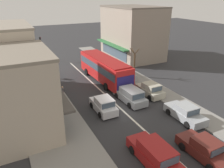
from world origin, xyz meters
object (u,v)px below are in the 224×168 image
(parked_hatchback_kerb_second, at_px, (150,90))
(parked_sedan_kerb_third, at_px, (124,74))
(wagon_queue_gap_filler, at_px, (154,154))
(pedestrian_far_walker, at_px, (63,92))
(sedan_adjacent_lane_lead, at_px, (205,149))
(street_tree_right, at_px, (134,63))
(pedestrian_with_handbag_near, at_px, (51,71))
(parked_sedan_kerb_front, at_px, (185,113))
(pedestrian_browsing_midblock, at_px, (48,74))
(traffic_light_downstreet, at_px, (41,45))
(wagon_queue_far_back, at_px, (130,95))
(city_bus, at_px, (104,68))
(hatchback_behind_bus_near, at_px, (104,105))

(parked_hatchback_kerb_second, distance_m, parked_sedan_kerb_third, 6.24)
(wagon_queue_gap_filler, xyz_separation_m, pedestrian_far_walker, (-3.19, 12.20, 0.32))
(sedan_adjacent_lane_lead, bearing_deg, street_tree_right, 75.50)
(sedan_adjacent_lane_lead, distance_m, pedestrian_with_handbag_near, 21.92)
(parked_hatchback_kerb_second, bearing_deg, parked_sedan_kerb_front, -91.44)
(pedestrian_browsing_midblock, bearing_deg, traffic_light_downstreet, 84.27)
(parked_sedan_kerb_front, relative_size, parked_sedan_kerb_third, 0.99)
(parked_sedan_kerb_third, height_order, pedestrian_far_walker, pedestrian_far_walker)
(parked_hatchback_kerb_second, xyz_separation_m, pedestrian_far_walker, (-9.40, 3.05, 0.36))
(sedan_adjacent_lane_lead, xyz_separation_m, street_tree_right, (4.27, 16.52, 1.35))
(wagon_queue_far_back, distance_m, pedestrian_with_handbag_near, 12.59)
(parked_sedan_kerb_front, bearing_deg, pedestrian_far_walker, 136.48)
(parked_sedan_kerb_front, distance_m, street_tree_right, 12.17)
(city_bus, height_order, parked_sedan_kerb_front, city_bus)
(city_bus, height_order, parked_hatchback_kerb_second, city_bus)
(parked_hatchback_kerb_second, bearing_deg, wagon_queue_gap_filler, -124.16)
(traffic_light_downstreet, xyz_separation_m, pedestrian_far_walker, (-0.80, -17.27, -1.79))
(city_bus, distance_m, wagon_queue_gap_filler, 16.11)
(wagon_queue_far_back, xyz_separation_m, traffic_light_downstreet, (-5.74, 20.64, 2.11))
(pedestrian_with_handbag_near, distance_m, pedestrian_browsing_midblock, 1.16)
(parked_sedan_kerb_front, xyz_separation_m, traffic_light_downstreet, (-8.45, 26.06, 2.19))
(parked_sedan_kerb_third, bearing_deg, pedestrian_with_handbag_near, 153.71)
(city_bus, xyz_separation_m, wagon_queue_gap_filler, (-3.41, -15.70, -1.14))
(hatchback_behind_bus_near, xyz_separation_m, sedan_adjacent_lane_lead, (3.76, -9.27, -0.05))
(wagon_queue_far_back, bearing_deg, pedestrian_with_handbag_near, 119.15)
(parked_hatchback_kerb_second, height_order, pedestrian_with_handbag_near, pedestrian_with_handbag_near)
(parked_hatchback_kerb_second, height_order, parked_sedan_kerb_third, parked_hatchback_kerb_second)
(wagon_queue_far_back, bearing_deg, wagon_queue_gap_filler, -110.77)
(wagon_queue_far_back, distance_m, wagon_queue_gap_filler, 9.44)
(traffic_light_downstreet, distance_m, pedestrian_with_handbag_near, 9.82)
(traffic_light_downstreet, bearing_deg, pedestrian_with_handbag_near, -92.33)
(wagon_queue_far_back, height_order, parked_sedan_kerb_third, wagon_queue_far_back)
(hatchback_behind_bus_near, xyz_separation_m, pedestrian_browsing_midblock, (-3.29, 10.74, 0.36))
(wagon_queue_gap_filler, height_order, pedestrian_with_handbag_near, pedestrian_with_handbag_near)
(sedan_adjacent_lane_lead, height_order, street_tree_right, street_tree_right)
(parked_sedan_kerb_front, height_order, pedestrian_with_handbag_near, pedestrian_with_handbag_near)
(hatchback_behind_bus_near, bearing_deg, city_bus, 64.82)
(city_bus, distance_m, wagon_queue_far_back, 6.97)
(hatchback_behind_bus_near, bearing_deg, pedestrian_browsing_midblock, 107.04)
(pedestrian_far_walker, bearing_deg, hatchback_behind_bus_near, -53.34)
(city_bus, height_order, wagon_queue_far_back, city_bus)
(parked_sedan_kerb_front, bearing_deg, pedestrian_browsing_midblock, 121.62)
(hatchback_behind_bus_near, bearing_deg, wagon_queue_gap_filler, -88.89)
(parked_sedan_kerb_third, distance_m, pedestrian_browsing_midblock, 10.25)
(parked_sedan_kerb_third, bearing_deg, wagon_queue_far_back, -113.35)
(city_bus, bearing_deg, pedestrian_browsing_midblock, 155.22)
(wagon_queue_gap_filler, xyz_separation_m, street_tree_right, (7.88, 15.37, 1.27))
(city_bus, xyz_separation_m, traffic_light_downstreet, (-5.79, 13.77, 0.97))
(wagon_queue_far_back, relative_size, traffic_light_downstreet, 1.09)
(street_tree_right, bearing_deg, parked_sedan_kerb_third, 179.26)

